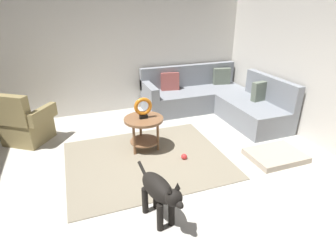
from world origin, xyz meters
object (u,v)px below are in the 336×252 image
Objects in this scene: side_table at (144,125)px; dog at (160,192)px; armchair at (25,124)px; torus_sculpture at (143,107)px; dog_bed_mat at (276,155)px; dog_toy_ball at (184,157)px; sectional_couch at (214,100)px.

dog is at bearing -99.66° from side_table.
armchair reaches higher than torus_sculpture.
armchair is 1.99m from side_table.
dog_bed_mat is 8.87× the size of dog_toy_ball.
armchair is at bearing -72.14° from dog.
torus_sculpture is 0.95m from dog_toy_ball.
armchair is 1.66× the size of side_table.
armchair is (-3.55, -0.08, 0.03)m from sectional_couch.
sectional_couch is 2.25× the size of armchair.
armchair is 2.03m from torus_sculpture.
dog_toy_ball is at bearing -46.72° from torus_sculpture.
armchair is at bearing -178.76° from sectional_couch.
side_table is at bearing 152.12° from dog_bed_mat.
dog is (-2.04, -0.62, 0.33)m from dog_bed_mat.
torus_sculpture reaches higher than dog.
dog is at bearing -128.76° from sectional_couch.
armchair is 1.19× the size of dog.
dog_toy_ball is at bearing 161.34° from dog_bed_mat.
sectional_couch is 3.75× the size of side_table.
dog is at bearing -124.75° from dog_toy_ball.
sectional_couch is at bearing -142.15° from dog.
sectional_couch is 24.94× the size of dog_toy_ball.
dog_bed_mat is (3.54, -1.86, -0.28)m from armchair.
torus_sculpture is at bearing 6.63° from armchair.
side_table is 1.84× the size of torus_sculpture.
torus_sculpture reaches higher than side_table.
dog is at bearing -99.66° from torus_sculpture.
side_table is 0.75× the size of dog_bed_mat.
sectional_couch reaches higher than dog.
sectional_couch is at bearing 35.41° from armchair.
side_table is 0.78m from dog_toy_ball.
dog_bed_mat is (-0.01, -1.93, -0.25)m from sectional_couch.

